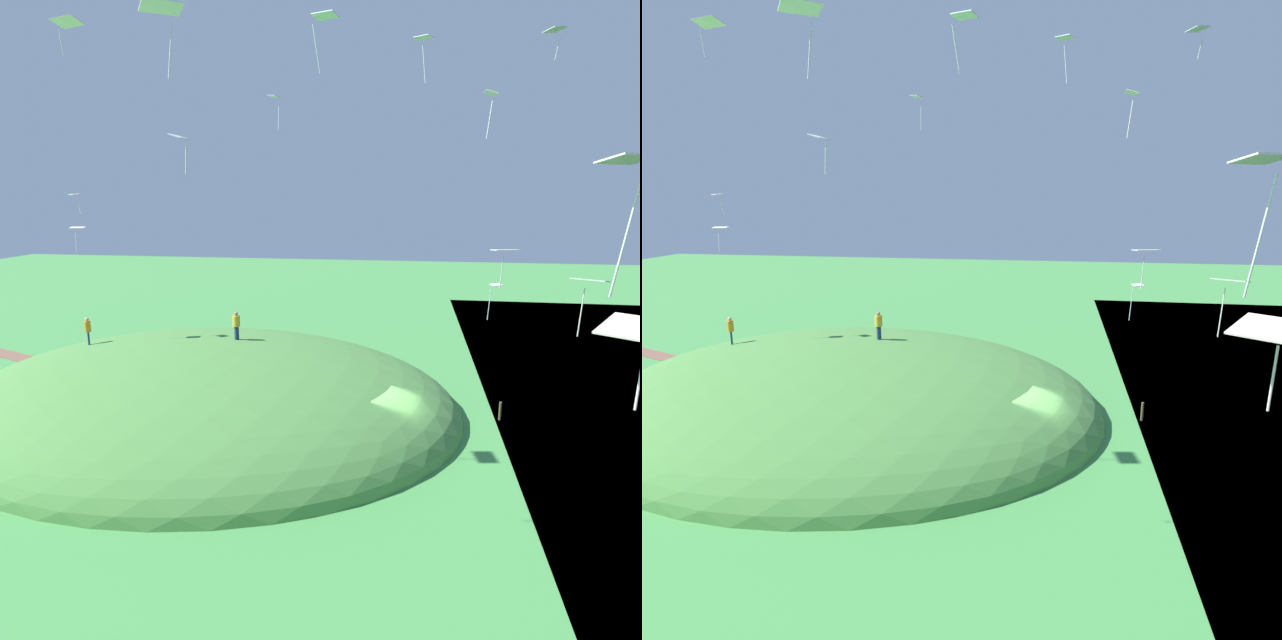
% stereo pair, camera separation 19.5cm
% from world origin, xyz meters
% --- Properties ---
extents(ground_plane, '(160.00, 160.00, 0.00)m').
position_xyz_m(ground_plane, '(0.00, 0.00, 0.00)').
color(ground_plane, '#438E44').
extents(grass_hill, '(29.41, 24.51, 7.56)m').
position_xyz_m(grass_hill, '(11.15, -2.85, 0.00)').
color(grass_hill, '#4B853E').
rests_on(grass_hill, ground_plane).
extents(dirt_path, '(14.31, 6.52, 0.04)m').
position_xyz_m(dirt_path, '(28.10, -9.64, 0.02)').
color(dirt_path, brown).
rests_on(dirt_path, ground_plane).
extents(person_walking_path, '(0.60, 0.60, 1.69)m').
position_xyz_m(person_walking_path, '(9.73, -4.53, 4.78)').
color(person_walking_path, navy).
rests_on(person_walking_path, grass_hill).
extents(person_watching_kites, '(0.51, 0.51, 1.71)m').
position_xyz_m(person_watching_kites, '(19.01, -3.82, 4.27)').
color(person_watching_kites, navy).
rests_on(person_watching_kites, grass_hill).
extents(kite_0, '(1.00, 1.31, 1.32)m').
position_xyz_m(kite_0, '(12.69, 5.25, 18.47)').
color(kite_0, white).
extents(kite_1, '(0.96, 0.88, 2.24)m').
position_xyz_m(kite_1, '(-3.56, 16.52, 12.45)').
color(kite_1, white).
extents(kite_2, '(1.41, 1.33, 1.96)m').
position_xyz_m(kite_2, '(6.90, 9.66, 17.28)').
color(kite_2, white).
extents(kite_3, '(0.46, 0.63, 1.17)m').
position_xyz_m(kite_3, '(6.71, 9.34, 13.78)').
color(kite_3, white).
extents(kite_4, '(0.93, 0.76, 1.45)m').
position_xyz_m(kite_4, '(18.63, -3.17, 10.27)').
color(kite_4, white).
extents(kite_5, '(0.61, 0.75, 1.81)m').
position_xyz_m(kite_5, '(-4.52, -1.66, 7.70)').
color(kite_5, white).
extents(kite_6, '(1.16, 0.93, 1.67)m').
position_xyz_m(kite_6, '(-4.17, 2.66, 9.90)').
color(kite_6, white).
extents(kite_7, '(0.91, 0.82, 1.99)m').
position_xyz_m(kite_7, '(-0.60, -1.26, 18.90)').
color(kite_7, white).
extents(kite_8, '(1.29, 1.18, 1.95)m').
position_xyz_m(kite_8, '(-6.15, 7.00, 9.35)').
color(kite_8, white).
extents(kite_9, '(1.44, 1.37, 1.35)m').
position_xyz_m(kite_9, '(-3.56, 18.01, 10.31)').
color(kite_9, '#F3D9D1').
extents(kite_10, '(0.88, 0.83, 1.14)m').
position_xyz_m(kite_10, '(18.69, -3.38, 12.16)').
color(kite_10, silver).
extents(kite_11, '(1.11, 1.31, 1.44)m').
position_xyz_m(kite_11, '(-7.32, -6.36, 20.44)').
color(kite_11, white).
extents(kite_12, '(0.47, 0.66, 1.62)m').
position_xyz_m(kite_12, '(-2.93, 4.87, 15.47)').
color(kite_12, white).
extents(kite_13, '(0.84, 0.70, 1.62)m').
position_xyz_m(kite_13, '(2.47, 8.09, 17.25)').
color(kite_13, white).
extents(kite_14, '(0.64, 0.81, 1.89)m').
position_xyz_m(kite_14, '(7.75, -6.91, 17.60)').
color(kite_14, white).
extents(mooring_post, '(0.14, 0.14, 1.06)m').
position_xyz_m(mooring_post, '(-5.57, -3.59, 0.53)').
color(mooring_post, brown).
rests_on(mooring_post, ground_plane).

